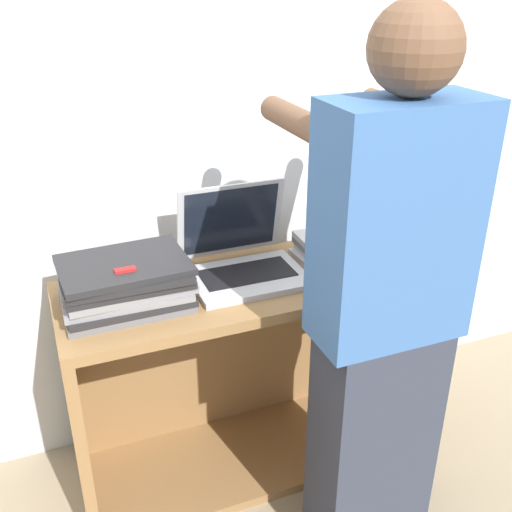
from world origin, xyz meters
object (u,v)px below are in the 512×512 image
(laptop_stack_left, at_px, (125,283))
(laptop_stack_right, at_px, (356,249))
(laptop_open, at_px, (242,258))
(person, at_px, (383,321))

(laptop_stack_left, distance_m, laptop_stack_right, 0.80)
(laptop_open, bearing_deg, laptop_stack_right, -7.21)
(laptop_stack_left, relative_size, laptop_stack_right, 0.98)
(laptop_stack_right, relative_size, person, 0.24)
(laptop_stack_left, relative_size, person, 0.24)
(laptop_open, relative_size, laptop_stack_left, 0.96)
(laptop_stack_right, distance_m, person, 0.50)
(laptop_stack_left, bearing_deg, laptop_stack_right, 0.54)
(laptop_stack_right, bearing_deg, laptop_stack_left, -179.46)
(laptop_stack_left, xyz_separation_m, laptop_stack_right, (0.80, 0.01, -0.03))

